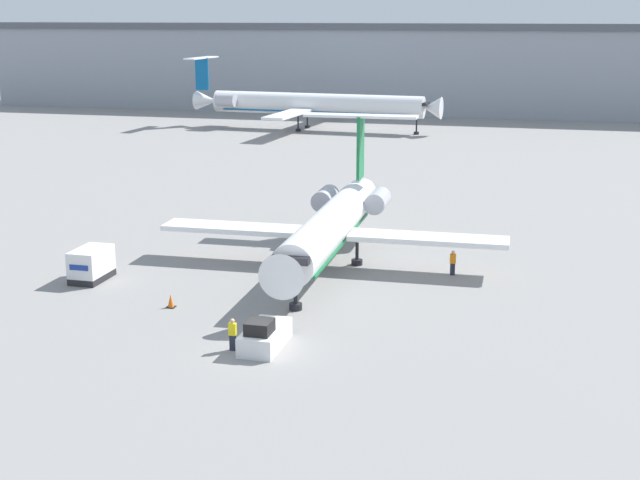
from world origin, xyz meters
name	(u,v)px	position (x,y,z in m)	size (l,w,h in m)	color
ground_plane	(260,352)	(0.00, 0.00, 0.00)	(600.00, 600.00, 0.00)	gray
terminal_building	(471,69)	(0.00, 120.00, 7.93)	(180.00, 16.80, 15.80)	#8C939E
airplane_main	(331,224)	(-0.32, 17.24, 3.04)	(24.73, 25.38, 9.52)	white
pushback_tug	(265,336)	(0.03, 0.76, 0.66)	(1.89, 4.15, 1.79)	silver
luggage_cart	(91,264)	(-15.04, 9.71, 1.09)	(1.90, 3.31, 2.18)	#232326
worker_near_tug	(233,334)	(-1.47, -0.11, 0.93)	(0.40, 0.25, 1.78)	#232838
worker_by_wing	(453,262)	(8.31, 16.96, 0.91)	(0.40, 0.24, 1.73)	#232838
traffic_cone_left	(171,301)	(-7.58, 5.70, 0.39)	(0.54, 0.54, 0.82)	black
airplane_parked_far_left	(310,104)	(-21.58, 90.27, 3.99)	(39.57, 29.45, 10.74)	white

